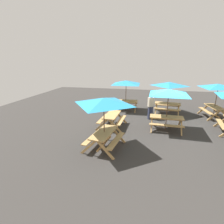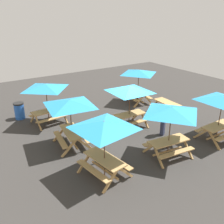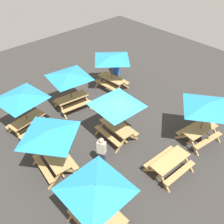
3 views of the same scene
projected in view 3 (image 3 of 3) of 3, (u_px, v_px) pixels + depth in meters
name	position (u px, v px, depth m)	size (l,w,h in m)	color
ground_plane	(113.00, 136.00, 12.59)	(26.99, 26.99, 0.00)	#33302D
picnic_table_0	(69.00, 78.00, 13.19)	(2.80, 2.80, 2.34)	tan
picnic_table_1	(50.00, 136.00, 9.75)	(2.22, 2.22, 2.34)	tan
picnic_table_2	(170.00, 163.00, 10.52)	(1.87, 1.61, 0.81)	tan
picnic_table_3	(21.00, 99.00, 11.68)	(2.80, 2.80, 2.34)	tan
picnic_table_4	(117.00, 106.00, 11.29)	(2.83, 2.83, 2.34)	tan
picnic_table_5	(96.00, 190.00, 7.83)	(2.83, 2.83, 2.34)	tan
picnic_table_6	(112.00, 60.00, 14.83)	(2.16, 2.16, 2.34)	tan
picnic_table_7	(206.00, 108.00, 11.12)	(2.27, 2.27, 2.34)	tan
trash_bin_blue	(116.00, 67.00, 17.27)	(0.59, 0.59, 0.98)	blue
person_standing	(102.00, 152.00, 10.57)	(0.36, 0.42, 1.67)	#2D334C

